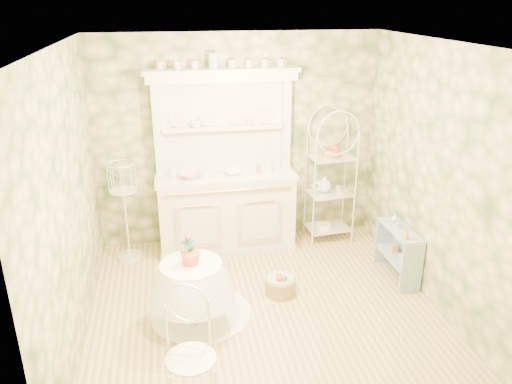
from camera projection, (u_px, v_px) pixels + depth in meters
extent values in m
plane|color=tan|center=(265.00, 311.00, 5.25)|extent=(3.60, 3.60, 0.00)
plane|color=white|center=(266.00, 45.00, 4.26)|extent=(3.60, 3.60, 0.00)
plane|color=beige|center=(68.00, 205.00, 4.45)|extent=(3.60, 3.60, 0.00)
plane|color=beige|center=(439.00, 180.00, 5.06)|extent=(3.60, 3.60, 0.00)
plane|color=beige|center=(238.00, 141.00, 6.40)|extent=(3.60, 3.60, 0.00)
plane|color=beige|center=(322.00, 295.00, 3.11)|extent=(3.60, 3.60, 0.00)
cube|color=white|center=(225.00, 164.00, 6.19)|extent=(1.87, 0.61, 2.29)
cube|color=white|center=(330.00, 179.00, 6.54)|extent=(0.56, 0.42, 1.69)
cube|color=#8FA8C2|center=(398.00, 254.00, 5.79)|extent=(0.33, 0.71, 0.59)
cylinder|color=white|center=(192.00, 292.00, 4.86)|extent=(0.77, 0.77, 0.79)
cube|color=white|center=(191.00, 362.00, 3.90)|extent=(0.50, 0.50, 0.84)
cube|color=white|center=(125.00, 206.00, 6.06)|extent=(0.38, 0.38, 1.42)
cylinder|color=#A47E45|center=(280.00, 284.00, 5.51)|extent=(0.47, 0.47, 0.24)
cylinder|color=white|center=(201.00, 313.00, 5.20)|extent=(1.32, 1.32, 0.01)
imported|color=white|center=(191.00, 177.00, 6.12)|extent=(0.33, 0.33, 0.07)
imported|color=white|center=(233.00, 174.00, 6.23)|extent=(0.22, 0.22, 0.07)
imported|color=white|center=(196.00, 125.00, 6.11)|extent=(0.12, 0.12, 0.09)
imported|color=white|center=(250.00, 123.00, 6.22)|extent=(0.11, 0.11, 0.09)
imported|color=#3F7238|center=(188.00, 250.00, 4.71)|extent=(0.17, 0.14, 0.27)
imported|color=#AD8945|center=(406.00, 234.00, 5.41)|extent=(0.07, 0.07, 0.15)
imported|color=#8AAFC2|center=(398.00, 225.00, 5.68)|extent=(0.06, 0.06, 0.11)
imported|color=silver|center=(395.00, 219.00, 5.86)|extent=(0.08, 0.08, 0.09)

